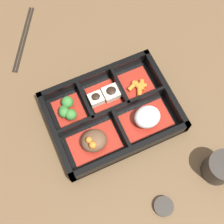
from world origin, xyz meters
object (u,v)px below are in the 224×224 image
at_px(bowl_rice, 147,118).
at_px(chopsticks, 23,38).
at_px(sauce_dish, 164,206).
at_px(tea_cup, 220,167).

height_order(bowl_rice, chopsticks, bowl_rice).
distance_m(chopsticks, sauce_dish, 0.62).
xyz_separation_m(chopsticks, sauce_dish, (-0.16, 0.60, 0.00)).
height_order(bowl_rice, tea_cup, tea_cup).
bearing_deg(tea_cup, chopsticks, -61.25).
bearing_deg(chopsticks, bowl_rice, 118.92).
bearing_deg(bowl_rice, tea_cup, 118.39).
distance_m(bowl_rice, sauce_dish, 0.22).
relative_size(chopsticks, sauce_dish, 4.28).
bearing_deg(bowl_rice, chopsticks, -61.08).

